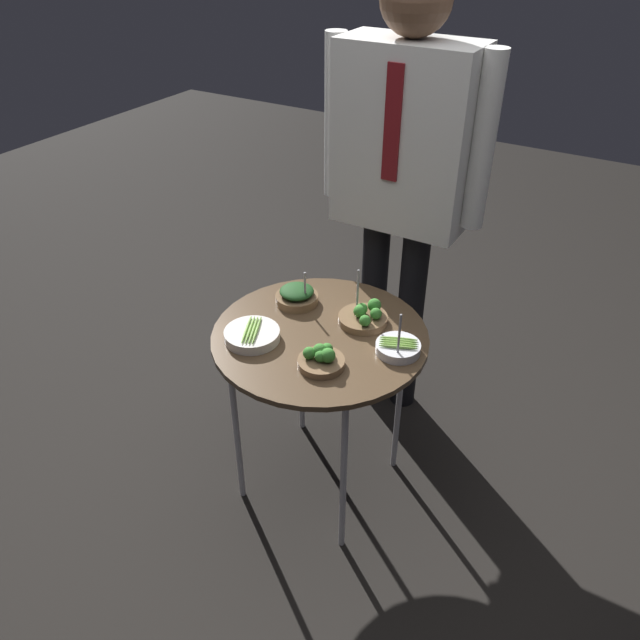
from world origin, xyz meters
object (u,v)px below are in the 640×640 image
(bowl_spinach_far_rim, at_px, (297,296))
(waiter_figure, at_px, (403,160))
(bowl_broccoli_front_right, at_px, (364,316))
(bowl_broccoli_back_right, at_px, (321,359))
(bowl_asparagus_center, at_px, (398,347))
(bowl_asparagus_back_left, at_px, (252,335))
(serving_cart, at_px, (320,346))

(bowl_spinach_far_rim, xyz_separation_m, waiter_figure, (0.15, 0.44, 0.35))
(bowl_spinach_far_rim, relative_size, waiter_figure, 0.09)
(bowl_broccoli_front_right, relative_size, bowl_spinach_far_rim, 1.18)
(bowl_broccoli_back_right, height_order, bowl_asparagus_center, bowl_asparagus_center)
(bowl_asparagus_back_left, bearing_deg, bowl_broccoli_back_right, -0.65)
(bowl_asparagus_center, bearing_deg, bowl_asparagus_back_left, -157.68)
(bowl_broccoli_front_right, xyz_separation_m, bowl_asparagus_center, (0.15, -0.09, -0.01))
(bowl_broccoli_front_right, bearing_deg, bowl_asparagus_back_left, -134.61)
(bowl_asparagus_center, height_order, waiter_figure, waiter_figure)
(bowl_spinach_far_rim, bearing_deg, bowl_asparagus_back_left, -91.60)
(bowl_broccoli_back_right, bearing_deg, serving_cart, 122.00)
(waiter_figure, bearing_deg, bowl_broccoli_back_right, -82.85)
(bowl_broccoli_front_right, height_order, waiter_figure, waiter_figure)
(bowl_asparagus_center, bearing_deg, bowl_broccoli_back_right, -133.62)
(bowl_broccoli_back_right, xyz_separation_m, waiter_figure, (-0.09, 0.68, 0.35))
(bowl_asparagus_back_left, xyz_separation_m, waiter_figure, (0.16, 0.68, 0.36))
(serving_cart, xyz_separation_m, waiter_figure, (-0.00, 0.55, 0.42))
(bowl_asparagus_back_left, bearing_deg, bowl_broccoli_front_right, 45.39)
(serving_cart, height_order, bowl_asparagus_center, bowl_asparagus_center)
(bowl_asparagus_center, distance_m, waiter_figure, 0.67)
(serving_cart, relative_size, bowl_spinach_far_rim, 4.75)
(bowl_spinach_far_rim, bearing_deg, bowl_broccoli_front_right, 2.61)
(serving_cart, xyz_separation_m, bowl_spinach_far_rim, (-0.15, 0.11, 0.07))
(serving_cart, relative_size, bowl_broccoli_front_right, 4.01)
(bowl_spinach_far_rim, distance_m, bowl_asparagus_center, 0.40)
(bowl_asparagus_center, bearing_deg, bowl_spinach_far_rim, 169.24)
(bowl_asparagus_back_left, bearing_deg, waiter_figure, 76.96)
(serving_cart, distance_m, bowl_spinach_far_rim, 0.20)
(bowl_broccoli_front_right, distance_m, bowl_asparagus_center, 0.18)
(bowl_asparagus_back_left, bearing_deg, bowl_asparagus_center, 22.32)
(bowl_asparagus_back_left, distance_m, bowl_spinach_far_rim, 0.24)
(bowl_asparagus_back_left, relative_size, waiter_figure, 0.10)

